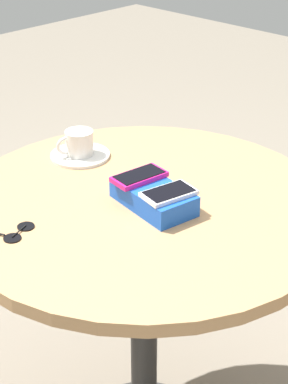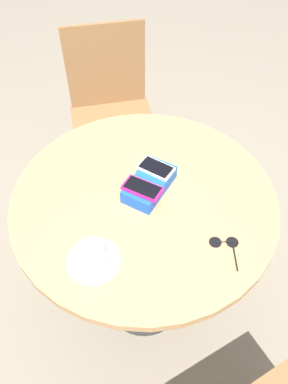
% 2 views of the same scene
% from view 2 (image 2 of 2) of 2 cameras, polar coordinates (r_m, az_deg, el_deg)
% --- Properties ---
extents(ground_plane, '(8.00, 8.00, 0.00)m').
position_cam_2_polar(ground_plane, '(1.89, 0.00, -15.88)').
color(ground_plane, gray).
extents(round_table, '(0.88, 0.88, 0.77)m').
position_cam_2_polar(round_table, '(1.34, 0.00, -4.16)').
color(round_table, '#2D2D2D').
rests_on(round_table, ground_plane).
extents(phone_box, '(0.21, 0.14, 0.05)m').
position_cam_2_polar(phone_box, '(1.24, 0.83, 1.22)').
color(phone_box, blue).
rests_on(phone_box, round_table).
extents(phone_white, '(0.09, 0.13, 0.01)m').
position_cam_2_polar(phone_white, '(1.25, 1.82, 3.67)').
color(phone_white, silver).
rests_on(phone_white, phone_box).
extents(phone_magenta, '(0.08, 0.13, 0.01)m').
position_cam_2_polar(phone_magenta, '(1.18, -0.20, 0.55)').
color(phone_magenta, '#D11975').
rests_on(phone_magenta, phone_box).
extents(saucer, '(0.16, 0.16, 0.01)m').
position_cam_2_polar(saucer, '(1.10, -7.67, -10.34)').
color(saucer, silver).
rests_on(saucer, round_table).
extents(coffee_cup, '(0.07, 0.10, 0.06)m').
position_cam_2_polar(coffee_cup, '(1.07, -7.78, -9.39)').
color(coffee_cup, silver).
rests_on(coffee_cup, saucer).
extents(sunglasses, '(0.11, 0.10, 0.01)m').
position_cam_2_polar(sunglasses, '(1.15, 12.27, -7.78)').
color(sunglasses, black).
rests_on(sunglasses, round_table).
extents(chair_near_window, '(0.59, 0.59, 0.91)m').
position_cam_2_polar(chair_near_window, '(2.03, -4.85, 11.55)').
color(chair_near_window, brown).
rests_on(chair_near_window, ground_plane).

